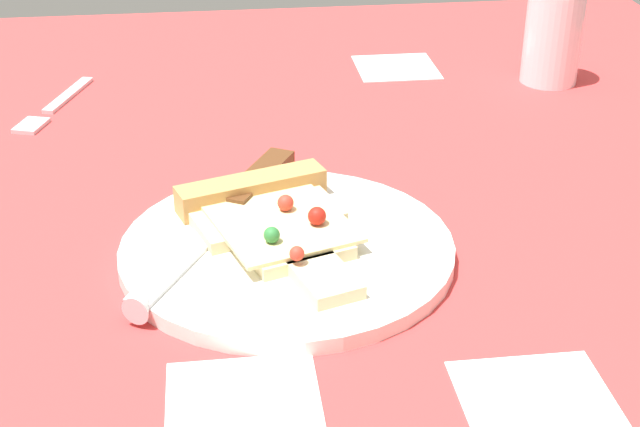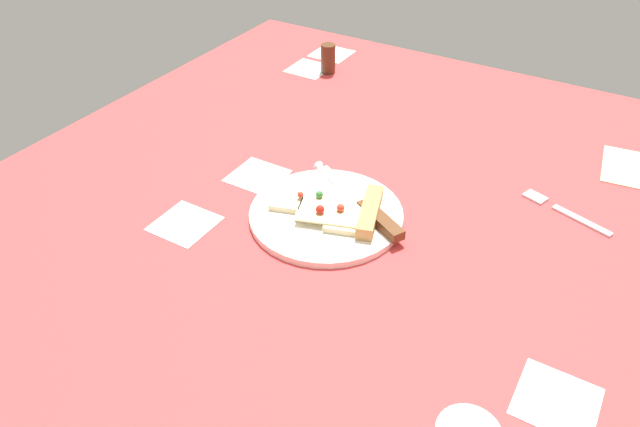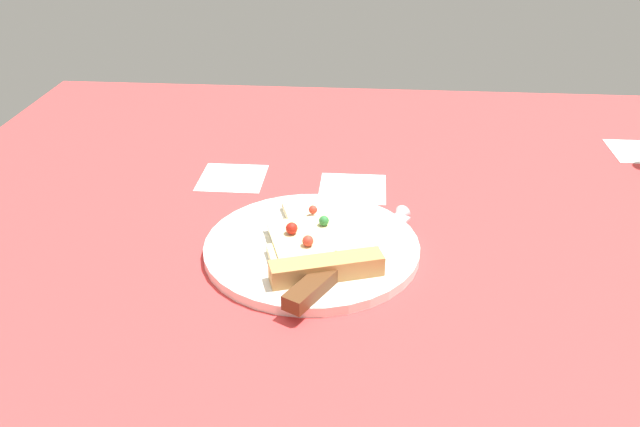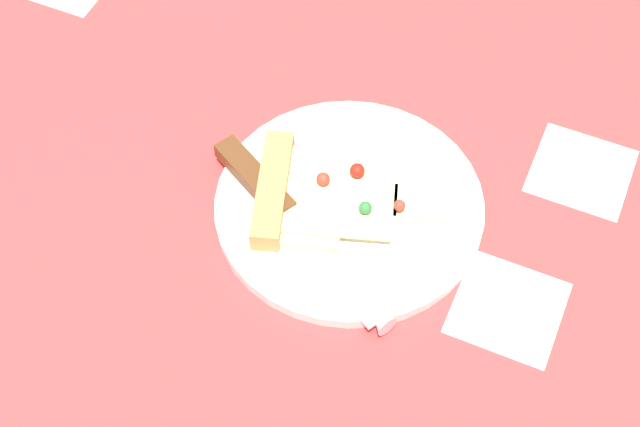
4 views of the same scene
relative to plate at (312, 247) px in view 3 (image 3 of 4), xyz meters
The scene contains 4 objects.
ground_plane 8.65cm from the plate, 66.83° to the left, with size 126.07×126.07×3.00cm.
plate is the anchor object (origin of this frame).
pizza_slice 2.91cm from the plate, 17.88° to the left, with size 18.97×13.91×2.67cm.
knife 6.17cm from the plate, 37.69° to the left, with size 22.07×13.35×2.45cm.
Camera 3 is at (61.00, -1.57, 40.69)cm, focal length 37.20 mm.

